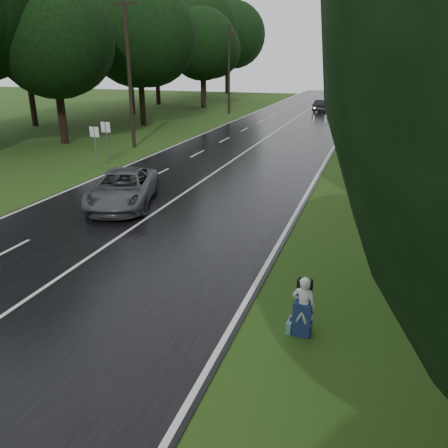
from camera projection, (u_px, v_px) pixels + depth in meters
The scene contains 16 objects.
ground at pixel (35, 295), 12.70m from camera, with size 160.00×160.00×0.00m, color #294715.
road at pixel (238, 157), 30.47m from camera, with size 12.00×140.00×0.04m, color black.
lane_center at pixel (238, 156), 30.46m from camera, with size 0.12×140.00×0.01m, color silver.
grey_car at pixel (123, 188), 20.19m from camera, with size 2.56×5.55×1.54m, color #45474A.
far_car at pixel (322, 106), 56.08m from camera, with size 1.52×4.35×1.43m, color black.
hitchhiker at pixel (303, 308), 10.67m from camera, with size 0.60×0.55×1.55m.
suitcase at pixel (290, 325), 11.02m from camera, with size 0.12×0.42×0.30m, color teal.
utility_pole_mid at pixel (134, 147), 33.84m from camera, with size 1.80×0.28×10.94m, color black, non-canonical shape.
utility_pole_far at pixel (229, 114), 54.44m from camera, with size 1.80×0.28×10.04m, color black, non-canonical shape.
road_sign_a at pixel (98, 168), 27.37m from camera, with size 0.60×0.10×2.51m, color white, non-canonical shape.
road_sign_b at pixel (109, 164), 28.47m from camera, with size 0.63×0.10×2.64m, color white, non-canonical shape.
tree_left_d at pixel (65, 143), 35.47m from camera, with size 8.68×8.68×13.56m, color black, non-canonical shape.
tree_left_e at pixel (144, 125), 45.21m from camera, with size 9.19×9.19×14.36m, color black, non-canonical shape.
tree_left_f at pixel (203, 107), 61.54m from camera, with size 8.86×8.86×13.84m, color black, non-canonical shape.
tree_right_e at pixel (434, 138), 37.91m from camera, with size 8.06×8.06×12.59m, color black, non-canonical shape.
tree_right_f at pixel (430, 117), 51.16m from camera, with size 9.20×9.20×14.38m, color black, non-canonical shape.
Camera 1 is at (8.66, -8.91, 6.32)m, focal length 35.89 mm.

